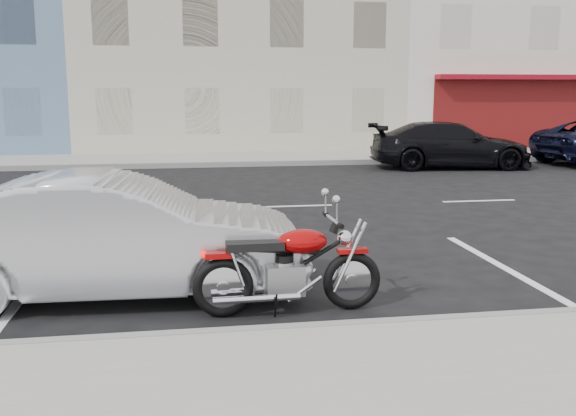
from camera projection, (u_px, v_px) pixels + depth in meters
name	position (u px, v px, depth m)	size (l,w,h in m)	color
ground	(388.00, 204.00, 13.28)	(120.00, 120.00, 0.00)	black
sidewalk_far	(159.00, 160.00, 20.94)	(80.00, 3.40, 0.15)	gray
curb_near	(91.00, 345.00, 5.69)	(80.00, 0.12, 0.16)	gray
curb_far	(157.00, 166.00, 19.29)	(80.00, 0.12, 0.16)	gray
bldg_cream	(231.00, 10.00, 27.76)	(12.00, 12.00, 11.50)	#B7AF98
bldg_corner	(512.00, 4.00, 29.69)	(14.00, 12.00, 12.50)	beige
motorcycle	(354.00, 268.00, 6.80)	(2.00, 0.66, 1.00)	black
sedan_silver	(116.00, 236.00, 7.18)	(1.48, 4.25, 1.40)	#B7B9BF
car_far	(450.00, 145.00, 19.27)	(1.94, 4.78, 1.39)	black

